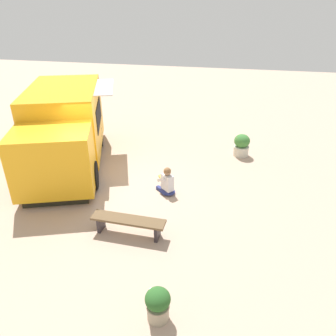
{
  "coord_description": "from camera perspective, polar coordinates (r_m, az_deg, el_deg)",
  "views": [
    {
      "loc": [
        8.47,
        3.69,
        5.28
      ],
      "look_at": [
        0.3,
        1.97,
        0.9
      ],
      "focal_mm": 34.84,
      "sensor_mm": 36.0,
      "label": 1
    }
  ],
  "objects": [
    {
      "name": "ground_plane",
      "position": [
        10.64,
        -10.1,
        -2.55
      ],
      "size": [
        40.0,
        40.0,
        0.0
      ],
      "primitive_type": "plane",
      "color": "tan"
    },
    {
      "name": "food_truck",
      "position": [
        11.8,
        -17.67,
        6.24
      ],
      "size": [
        6.01,
        3.99,
        2.56
      ],
      "color": "#F9AE1D",
      "rests_on": "ground_plane"
    },
    {
      "name": "person_customer",
      "position": [
        9.8,
        -0.23,
        -2.6
      ],
      "size": [
        0.71,
        0.73,
        0.86
      ],
      "color": "navy",
      "rests_on": "ground_plane"
    },
    {
      "name": "planter_flowering_near",
      "position": [
        6.37,
        -1.79,
        -22.68
      ],
      "size": [
        0.47,
        0.47,
        0.7
      ],
      "color": "tan",
      "rests_on": "ground_plane"
    },
    {
      "name": "planter_flowering_far",
      "position": [
        12.42,
        12.75,
        3.95
      ],
      "size": [
        0.58,
        0.58,
        0.83
      ],
      "color": "beige",
      "rests_on": "ground_plane"
    },
    {
      "name": "plaza_bench",
      "position": [
        8.21,
        -6.97,
        -9.41
      ],
      "size": [
        0.46,
        1.87,
        0.46
      ],
      "color": "brown",
      "rests_on": "ground_plane"
    }
  ]
}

